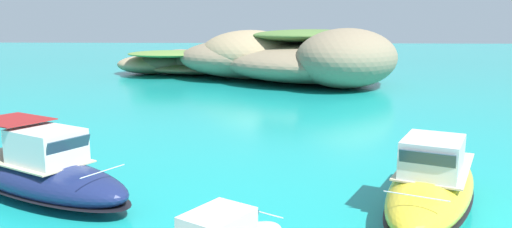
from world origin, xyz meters
TOP-DOWN VIEW (x-y plane):
  - islet_large at (-0.21, 56.60)m, footprint 31.33×32.09m
  - islet_small at (-15.09, 63.88)m, footprint 23.99×19.26m
  - motorboat_navy at (-9.25, 13.14)m, footprint 9.67×6.94m
  - motorboat_yellow at (5.66, 12.92)m, footprint 6.40×9.70m

SIDE VIEW (x-z plane):
  - motorboat_yellow at x=5.66m, z-range -0.46..2.30m
  - motorboat_navy at x=-9.25m, z-range -0.54..2.42m
  - islet_small at x=-15.09m, z-range -0.25..3.28m
  - islet_large at x=-0.21m, z-range -0.41..6.13m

